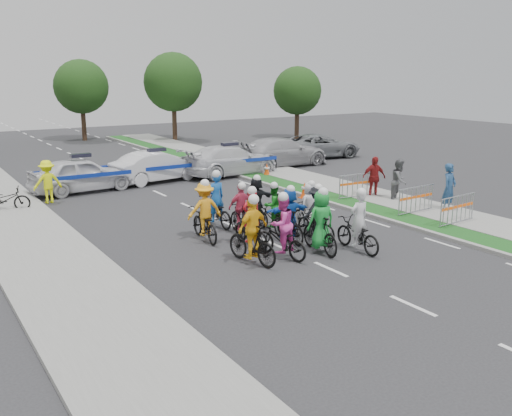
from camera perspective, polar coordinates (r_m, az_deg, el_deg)
ground at (r=16.09m, az=7.48°, el=-6.12°), size 90.00×90.00×0.00m
curb_right at (r=22.91m, az=9.30°, el=-0.07°), size 0.20×60.00×0.12m
grass_strip at (r=23.38m, az=10.59°, el=0.13°), size 1.20×60.00×0.11m
sidewalk_right at (r=24.61m, az=13.66°, el=0.68°), size 2.40×60.00×0.13m
sidewalk_left at (r=17.70m, az=-20.18°, el=-4.80°), size 3.00×60.00×0.13m
rider_0 at (r=17.64m, az=10.14°, el=-2.21°), size 0.77×1.98×1.99m
rider_1 at (r=17.30m, az=6.46°, el=-1.96°), size 0.92×1.99×2.04m
rider_2 at (r=16.76m, az=2.54°, el=-2.56°), size 1.06×2.06×2.00m
rider_3 at (r=16.21m, az=-0.38°, el=-2.94°), size 1.09×2.02×2.05m
rider_4 at (r=18.66m, az=6.04°, el=-0.98°), size 1.05×1.86×1.88m
rider_5 at (r=18.29m, az=3.31°, el=-1.02°), size 1.53×1.82×1.89m
rider_6 at (r=17.78m, az=-0.54°, el=-1.91°), size 0.71×1.93×1.96m
rider_7 at (r=19.65m, az=5.36°, el=-0.31°), size 0.78×1.72×1.78m
rider_8 at (r=19.49m, az=1.67°, el=-0.50°), size 0.76×1.75×1.75m
rider_9 at (r=19.15m, az=-1.52°, el=-0.63°), size 0.95×1.77×1.81m
rider_10 at (r=18.53m, az=-5.18°, el=-0.89°), size 1.19×2.06×2.04m
rider_11 at (r=20.32m, az=-0.02°, el=0.43°), size 1.52×1.80×1.84m
rider_12 at (r=20.22m, az=-4.06°, el=0.03°), size 0.78×2.02×2.04m
police_car_0 at (r=27.16m, az=-17.02°, el=3.23°), size 4.82×2.27×1.59m
police_car_1 at (r=28.79m, az=-9.84°, el=4.11°), size 4.82×2.35×1.52m
police_car_2 at (r=30.22m, az=-2.63°, el=4.79°), size 5.60×2.67×1.58m
civilian_sedan at (r=33.20m, az=2.65°, el=5.63°), size 5.67×2.33×1.64m
civilian_suv at (r=36.62m, az=6.31°, el=6.20°), size 5.66×3.06×1.51m
spectator_0 at (r=23.39m, az=18.76°, el=1.91°), size 0.77×0.59×1.91m
spectator_1 at (r=24.70m, az=14.13°, el=2.67°), size 1.09×1.00×1.80m
spectator_2 at (r=25.13m, az=11.70°, el=3.01°), size 1.15×0.77×1.82m
marshal_hiviz at (r=25.26m, az=-20.13°, el=2.48°), size 1.20×0.74×1.80m
barrier_0 at (r=21.38m, az=19.47°, el=-0.28°), size 2.03×0.66×1.12m
barrier_1 at (r=22.57m, az=15.69°, el=0.69°), size 2.03×0.61×1.12m
barrier_2 at (r=24.80m, az=10.11°, el=2.12°), size 2.03×0.61×1.12m
cone_0 at (r=24.83m, az=4.87°, el=1.78°), size 0.40×0.40×0.70m
cone_1 at (r=29.82m, az=1.09°, el=3.81°), size 0.40×0.40×0.70m
parked_bike at (r=24.37m, az=-23.79°, el=0.78°), size 1.95×1.12×0.97m
tree_1 at (r=45.63m, az=-8.28°, el=12.34°), size 4.55×4.55×6.82m
tree_2 at (r=46.76m, az=4.16°, el=11.61°), size 3.85×3.85×5.77m
tree_4 at (r=47.34m, az=-17.09°, el=11.51°), size 4.20×4.20×6.30m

